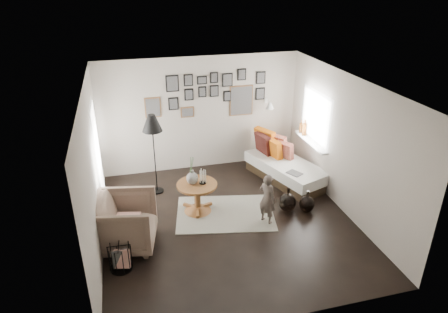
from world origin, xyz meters
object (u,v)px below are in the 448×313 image
object	(u,v)px
daybed	(284,166)
armchair	(125,222)
vase	(192,176)
demijohn_large	(287,202)
child	(267,199)
demijohn_small	(307,204)
pedestal_table	(197,199)
floor_lamp	(152,126)
magazine_basket	(120,257)

from	to	relation	value
daybed	armchair	bearing A→B (deg)	-174.67
vase	demijohn_large	xyz separation A→B (m)	(1.76, -0.45, -0.58)
child	daybed	bearing A→B (deg)	-65.90
demijohn_small	child	bearing A→B (deg)	-172.00
vase	armchair	distance (m)	1.51
pedestal_table	child	bearing A→B (deg)	-30.01
floor_lamp	child	world-z (taller)	floor_lamp
daybed	demijohn_large	xyz separation A→B (m)	(-0.46, -1.28, -0.11)
pedestal_table	armchair	distance (m)	1.55
demijohn_large	demijohn_small	world-z (taller)	demijohn_large
armchair	daybed	bearing A→B (deg)	-54.46
daybed	floor_lamp	xyz separation A→B (m)	(-2.82, 0.11, 1.17)
floor_lamp	daybed	bearing A→B (deg)	-2.32
pedestal_table	demijohn_small	distance (m)	2.11
armchair	child	distance (m)	2.52
floor_lamp	magazine_basket	xyz separation A→B (m)	(-0.80, -2.27, -1.27)
child	demijohn_large	bearing A→B (deg)	-98.20
demijohn_large	child	xyz separation A→B (m)	(-0.51, -0.24, 0.30)
pedestal_table	daybed	bearing A→B (deg)	21.70
armchair	pedestal_table	bearing A→B (deg)	-50.70
demijohn_large	floor_lamp	bearing A→B (deg)	149.38
armchair	magazine_basket	world-z (taller)	armchair
pedestal_table	child	distance (m)	1.36
demijohn_large	child	bearing A→B (deg)	-154.87
armchair	demijohn_large	world-z (taller)	armchair
pedestal_table	demijohn_large	bearing A→B (deg)	-14.39
armchair	child	xyz separation A→B (m)	(2.52, 0.05, 0.04)
daybed	demijohn_small	bearing A→B (deg)	-113.27
floor_lamp	demijohn_large	bearing A→B (deg)	-30.62
armchair	demijohn_small	bearing A→B (deg)	-75.80
pedestal_table	daybed	xyz separation A→B (m)	(2.14, 0.85, 0.02)
pedestal_table	magazine_basket	bearing A→B (deg)	-138.57
vase	demijohn_small	world-z (taller)	vase
daybed	demijohn_small	distance (m)	1.41
vase	magazine_basket	xyz separation A→B (m)	(-1.40, -1.33, -0.56)
pedestal_table	floor_lamp	xyz separation A→B (m)	(-0.68, 0.96, 1.20)
vase	floor_lamp	world-z (taller)	floor_lamp
armchair	floor_lamp	distance (m)	2.09
demijohn_large	child	size ratio (longest dim) A/B	0.51
armchair	demijohn_small	xyz separation A→B (m)	(3.39, 0.17, -0.28)
armchair	floor_lamp	size ratio (longest dim) A/B	0.58
child	magazine_basket	bearing A→B (deg)	70.15
floor_lamp	child	xyz separation A→B (m)	(1.84, -1.64, -0.99)
demijohn_small	child	xyz separation A→B (m)	(-0.86, -0.12, 0.32)
magazine_basket	demijohn_large	bearing A→B (deg)	15.49
pedestal_table	demijohn_large	distance (m)	1.74
vase	armchair	bearing A→B (deg)	-149.89
armchair	child	bearing A→B (deg)	-77.57
child	pedestal_table	bearing A→B (deg)	26.66
demijohn_small	vase	bearing A→B (deg)	164.85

